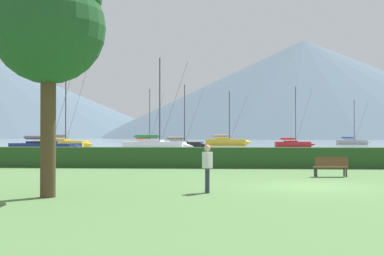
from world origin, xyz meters
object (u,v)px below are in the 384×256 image
(sailboat_slip_2, at_px, (62,144))
(person_standing_walker, at_px, (207,164))
(sailboat_slip_10, at_px, (227,142))
(park_tree, at_px, (52,21))
(park_bench_near_path, at_px, (331,166))
(sailboat_slip_3, at_px, (147,143))
(sailboat_slip_1, at_px, (156,145))
(sailboat_slip_6, at_px, (352,142))
(sailboat_slip_8, at_px, (46,147))
(sailboat_slip_4, at_px, (182,144))
(sailboat_slip_11, at_px, (293,144))

(sailboat_slip_2, xyz_separation_m, person_standing_walker, (22.05, -52.84, 0.22))
(sailboat_slip_10, bearing_deg, park_tree, -90.50)
(park_bench_near_path, relative_size, person_standing_walker, 0.97)
(sailboat_slip_3, bearing_deg, sailboat_slip_1, -71.71)
(sailboat_slip_6, relative_size, sailboat_slip_10, 0.91)
(sailboat_slip_10, bearing_deg, park_bench_near_path, -82.63)
(sailboat_slip_6, height_order, sailboat_slip_8, sailboat_slip_8)
(sailboat_slip_1, xyz_separation_m, sailboat_slip_6, (35.59, 45.63, -0.14))
(sailboat_slip_1, bearing_deg, person_standing_walker, -71.65)
(sailboat_slip_3, distance_m, park_bench_near_path, 67.67)
(sailboat_slip_2, bearing_deg, park_tree, -60.70)
(park_tree, bearing_deg, sailboat_slip_3, 96.05)
(sailboat_slip_4, bearing_deg, sailboat_slip_6, 57.69)
(sailboat_slip_3, bearing_deg, park_tree, -76.15)
(sailboat_slip_4, relative_size, park_tree, 1.22)
(person_standing_walker, bearing_deg, sailboat_slip_1, 92.90)
(sailboat_slip_10, xyz_separation_m, park_bench_near_path, (4.19, -72.06, -0.19))
(sailboat_slip_2, distance_m, sailboat_slip_8, 19.33)
(sailboat_slip_10, xyz_separation_m, sailboat_slip_11, (10.84, -12.35, -0.15))
(sailboat_slip_1, relative_size, sailboat_slip_10, 1.12)
(sailboat_slip_6, height_order, sailboat_slip_11, sailboat_slip_11)
(person_standing_walker, bearing_deg, sailboat_slip_4, 88.59)
(sailboat_slip_4, bearing_deg, person_standing_walker, -72.37)
(sailboat_slip_6, bearing_deg, person_standing_walker, -106.86)
(sailboat_slip_6, distance_m, park_bench_near_path, 86.29)
(sailboat_slip_4, distance_m, sailboat_slip_6, 47.47)
(sailboat_slip_2, xyz_separation_m, sailboat_slip_4, (16.71, 3.58, -0.15))
(sailboat_slip_4, bearing_deg, sailboat_slip_2, -155.67)
(sailboat_slip_8, height_order, person_standing_walker, sailboat_slip_8)
(sailboat_slip_1, distance_m, park_bench_near_path, 40.02)
(sailboat_slip_6, bearing_deg, sailboat_slip_10, -156.54)
(sailboat_slip_1, height_order, sailboat_slip_10, sailboat_slip_1)
(sailboat_slip_2, height_order, sailboat_slip_11, sailboat_slip_2)
(sailboat_slip_8, distance_m, sailboat_slip_11, 44.31)
(park_bench_near_path, bearing_deg, sailboat_slip_11, 79.72)
(sailboat_slip_2, height_order, person_standing_walker, sailboat_slip_2)
(sailboat_slip_8, distance_m, person_standing_walker, 38.33)
(person_standing_walker, bearing_deg, park_bench_near_path, 43.82)
(sailboat_slip_4, height_order, sailboat_slip_8, sailboat_slip_8)
(sailboat_slip_1, xyz_separation_m, sailboat_slip_4, (2.30, 11.79, -0.12))
(sailboat_slip_3, relative_size, sailboat_slip_4, 1.09)
(sailboat_slip_11, bearing_deg, sailboat_slip_3, 168.45)
(sailboat_slip_10, bearing_deg, sailboat_slip_4, -102.79)
(sailboat_slip_6, bearing_deg, sailboat_slip_4, -134.19)
(sailboat_slip_6, xyz_separation_m, sailboat_slip_10, (-26.47, -11.30, 0.14))
(sailboat_slip_3, xyz_separation_m, sailboat_slip_6, (40.66, 18.24, 0.01))
(sailboat_slip_3, distance_m, park_tree, 74.13)
(sailboat_slip_4, bearing_deg, sailboat_slip_10, 85.38)
(sailboat_slip_3, xyz_separation_m, person_standing_walker, (12.72, -72.02, 0.40))
(park_bench_near_path, bearing_deg, sailboat_slip_1, 105.50)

